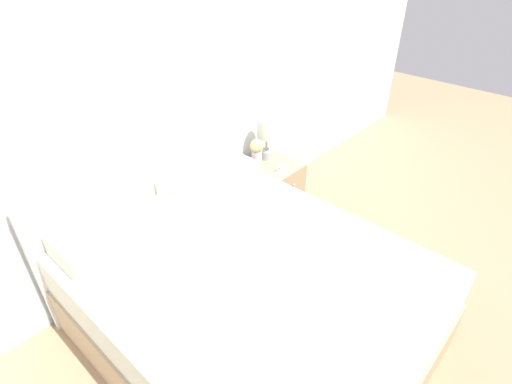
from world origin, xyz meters
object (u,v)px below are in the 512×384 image
object	(u,v)px
table_lamp	(267,132)
teacup	(281,169)
flower_vase	(257,152)
nightstand	(272,189)
bed	(243,294)

from	to	relation	value
table_lamp	teacup	bearing A→B (deg)	-111.03
table_lamp	flower_vase	world-z (taller)	table_lamp
flower_vase	teacup	xyz separation A→B (m)	(0.07, -0.22, -0.12)
table_lamp	teacup	distance (m)	0.36
flower_vase	teacup	distance (m)	0.26
nightstand	teacup	world-z (taller)	teacup
flower_vase	table_lamp	bearing A→B (deg)	12.07
bed	nightstand	world-z (taller)	bed
table_lamp	nightstand	bearing A→B (deg)	-110.32
table_lamp	teacup	size ratio (longest dim) A/B	3.86
nightstand	teacup	distance (m)	0.33
nightstand	flower_vase	world-z (taller)	flower_vase
flower_vase	nightstand	bearing A→B (deg)	-30.94
bed	nightstand	size ratio (longest dim) A/B	3.89
table_lamp	flower_vase	distance (m)	0.20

